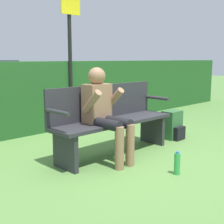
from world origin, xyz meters
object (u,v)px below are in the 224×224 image
Objects in this scene: water_bottle at (177,164)px; signpost at (70,53)px; backpack at (173,126)px; person_seated at (104,110)px; park_bench at (111,119)px.

signpost reaches higher than water_bottle.
backpack reaches higher than water_bottle.
person_seated is 1.11m from water_bottle.
signpost is at bearing 64.46° from person_seated.
signpost reaches higher than park_bench.
park_bench is 1.59× the size of person_seated.
park_bench is 7.07× the size of water_bottle.
person_seated is at bearing -150.68° from park_bench.
backpack is at bearing 1.08° from person_seated.
park_bench reaches higher than backpack.
water_bottle is at bearing -102.56° from signpost.
backpack is 1.73× the size of water_bottle.
signpost is (0.87, 1.82, 0.73)m from person_seated.
backpack is 1.64m from water_bottle.
signpost is at bearing 70.43° from park_bench.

